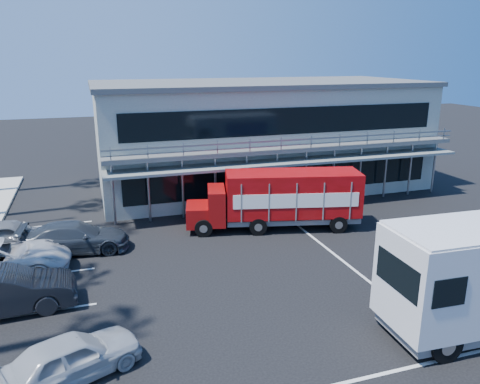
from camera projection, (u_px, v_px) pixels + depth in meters
name	position (u px, v px, depth m)	size (l,w,h in m)	color
ground	(316.00, 280.00, 19.41)	(120.00, 120.00, 0.00)	black
building	(260.00, 134.00, 32.92)	(22.40, 12.00, 7.30)	gray
red_truck	(281.00, 198.00, 24.85)	(9.40, 4.21, 3.08)	maroon
parked_car_a	(71.00, 357.00, 13.31)	(1.61, 4.01, 1.36)	#ABAEB2
parked_car_b	(3.00, 292.00, 16.73)	(1.75, 5.02, 1.65)	black
parked_car_d	(75.00, 237.00, 22.03)	(2.01, 4.95, 1.44)	#2C323B
parked_car_e	(8.00, 236.00, 22.05)	(1.83, 4.54, 1.55)	slate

